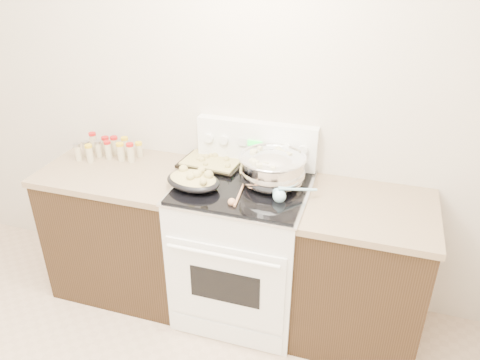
% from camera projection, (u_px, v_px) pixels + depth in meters
% --- Properties ---
extents(counter_left, '(0.93, 0.67, 0.92)m').
position_uv_depth(counter_left, '(126.00, 228.00, 3.18)').
color(counter_left, black).
rests_on(counter_left, ground).
extents(counter_right, '(0.73, 0.67, 0.92)m').
position_uv_depth(counter_right, '(360.00, 273.00, 2.77)').
color(counter_right, black).
rests_on(counter_right, ground).
extents(kitchen_range, '(0.78, 0.73, 1.22)m').
position_uv_depth(kitchen_range, '(243.00, 247.00, 2.94)').
color(kitchen_range, white).
rests_on(kitchen_range, ground).
extents(mixing_bowl, '(0.45, 0.45, 0.23)m').
position_uv_depth(mixing_bowl, '(272.00, 170.00, 2.70)').
color(mixing_bowl, silver).
rests_on(mixing_bowl, kitchen_range).
extents(roasting_pan, '(0.37, 0.29, 0.12)m').
position_uv_depth(roasting_pan, '(193.00, 180.00, 2.68)').
color(roasting_pan, black).
rests_on(roasting_pan, kitchen_range).
extents(baking_sheet, '(0.41, 0.30, 0.06)m').
position_uv_depth(baking_sheet, '(212.00, 162.00, 2.95)').
color(baking_sheet, black).
rests_on(baking_sheet, kitchen_range).
extents(wooden_spoon, '(0.05, 0.28, 0.04)m').
position_uv_depth(wooden_spoon, '(235.00, 199.00, 2.56)').
color(wooden_spoon, tan).
rests_on(wooden_spoon, kitchen_range).
extents(blue_ladle, '(0.22, 0.18, 0.09)m').
position_uv_depth(blue_ladle, '(282.00, 195.00, 2.56)').
color(blue_ladle, '#A1DAF0').
rests_on(blue_ladle, kitchen_range).
extents(spice_jars, '(0.40, 0.23, 0.13)m').
position_uv_depth(spice_jars, '(108.00, 148.00, 3.09)').
color(spice_jars, '#BFB28C').
rests_on(spice_jars, counter_left).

